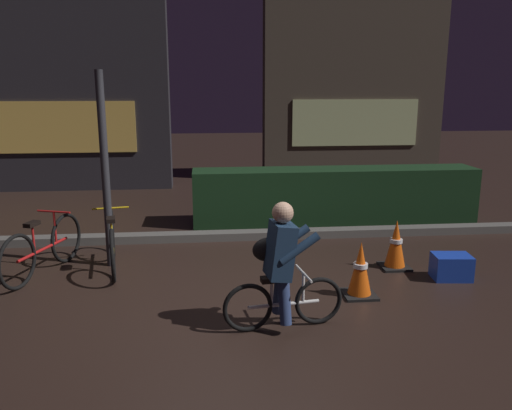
{
  "coord_description": "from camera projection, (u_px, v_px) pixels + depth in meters",
  "views": [
    {
      "loc": [
        -0.39,
        -5.35,
        2.29
      ],
      "look_at": [
        0.2,
        0.6,
        0.9
      ],
      "focal_mm": 36.38,
      "sensor_mm": 36.0,
      "label": 1
    }
  ],
  "objects": [
    {
      "name": "parked_bike_center_left",
      "position": [
        113.0,
        243.0,
        6.56
      ],
      "size": [
        0.46,
        1.59,
        0.74
      ],
      "rotation": [
        0.0,
        0.0,
        1.74
      ],
      "color": "black",
      "rests_on": "ground"
    },
    {
      "name": "traffic_cone_far",
      "position": [
        396.0,
        245.0,
        6.58
      ],
      "size": [
        0.36,
        0.36,
        0.63
      ],
      "color": "black",
      "rests_on": "ground"
    },
    {
      "name": "cyclist",
      "position": [
        281.0,
        265.0,
        4.89
      ],
      "size": [
        1.18,
        0.5,
        1.25
      ],
      "rotation": [
        0.0,
        0.0,
        0.14
      ],
      "color": "black",
      "rests_on": "ground"
    },
    {
      "name": "storefront_right",
      "position": [
        354.0,
        73.0,
        12.45
      ],
      "size": [
        4.37,
        0.54,
        5.17
      ],
      "color": "#42382D",
      "rests_on": "ground"
    },
    {
      "name": "sidewalk_curb",
      "position": [
        232.0,
        235.0,
        7.86
      ],
      "size": [
        12.0,
        0.24,
        0.12
      ],
      "primitive_type": "cube",
      "color": "#56544F",
      "rests_on": "ground"
    },
    {
      "name": "traffic_cone_near",
      "position": [
        360.0,
        270.0,
        5.7
      ],
      "size": [
        0.36,
        0.36,
        0.62
      ],
      "color": "black",
      "rests_on": "ground"
    },
    {
      "name": "hedge_row",
      "position": [
        335.0,
        195.0,
        8.81
      ],
      "size": [
        4.8,
        0.7,
        0.92
      ],
      "primitive_type": "cube",
      "color": "black",
      "rests_on": "ground"
    },
    {
      "name": "blue_crate",
      "position": [
        451.0,
        267.0,
        6.24
      ],
      "size": [
        0.47,
        0.36,
        0.3
      ],
      "primitive_type": "cube",
      "rotation": [
        0.0,
        0.0,
        -0.1
      ],
      "color": "#193DB7",
      "rests_on": "ground"
    },
    {
      "name": "street_post",
      "position": [
        105.0,
        171.0,
        6.47
      ],
      "size": [
        0.1,
        0.1,
        2.47
      ],
      "primitive_type": "cylinder",
      "color": "#2D2D33",
      "rests_on": "ground"
    },
    {
      "name": "parked_bike_left_mid",
      "position": [
        43.0,
        248.0,
        6.35
      ],
      "size": [
        0.59,
        1.55,
        0.75
      ],
      "rotation": [
        0.0,
        0.0,
        1.24
      ],
      "color": "black",
      "rests_on": "ground"
    },
    {
      "name": "ground_plane",
      "position": [
        243.0,
        297.0,
        5.74
      ],
      "size": [
        40.0,
        40.0,
        0.0
      ],
      "primitive_type": "plane",
      "color": "black"
    },
    {
      "name": "storefront_left",
      "position": [
        56.0,
        92.0,
        11.21
      ],
      "size": [
        4.86,
        0.54,
        4.29
      ],
      "color": "#262328",
      "rests_on": "ground"
    }
  ]
}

